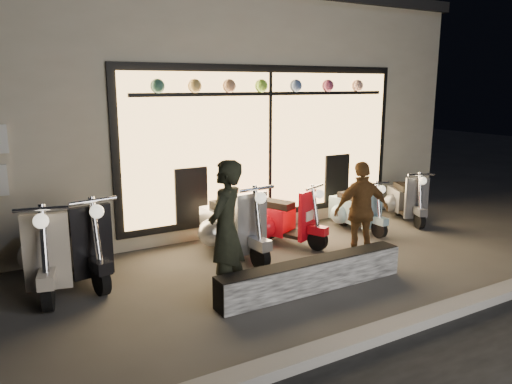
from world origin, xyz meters
TOP-DOWN VIEW (x-y plane):
  - ground at (0.00, 0.00)m, footprint 40.00×40.00m
  - kerb at (0.00, -2.00)m, footprint 40.00×0.25m
  - shop_building at (0.00, 4.98)m, footprint 10.20×6.23m
  - graffiti_barrier at (-0.16, -0.65)m, footprint 2.65×0.28m
  - scooter_silver at (-0.41, 1.13)m, footprint 0.56×1.56m
  - scooter_red at (0.56, 1.21)m, footprint 0.80×1.34m
  - scooter_black at (-2.62, 1.38)m, footprint 0.67×1.62m
  - scooter_cream at (-2.94, 1.22)m, footprint 0.76×1.63m
  - scooter_blue at (2.12, 1.21)m, footprint 0.42×1.27m
  - scooter_grey at (3.45, 1.23)m, footprint 0.78×1.31m
  - man at (-1.18, -0.28)m, footprint 0.74×0.71m
  - woman at (1.18, -0.04)m, footprint 0.92×0.57m

SIDE VIEW (x-z plane):
  - ground at x=0.00m, z-range 0.00..0.00m
  - kerb at x=0.00m, z-range 0.00..0.12m
  - graffiti_barrier at x=-0.16m, z-range 0.00..0.40m
  - scooter_blue at x=2.12m, z-range -0.09..0.82m
  - scooter_grey at x=3.45m, z-range -0.09..0.86m
  - scooter_red at x=0.56m, z-range -0.10..0.88m
  - scooter_silver at x=-0.41m, z-range -0.11..1.01m
  - scooter_black at x=-2.62m, z-range -0.11..1.04m
  - scooter_cream at x=-2.94m, z-range -0.11..1.05m
  - woman at x=1.18m, z-range 0.00..1.46m
  - man at x=-1.18m, z-range 0.00..1.70m
  - shop_building at x=0.00m, z-range 0.00..4.20m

